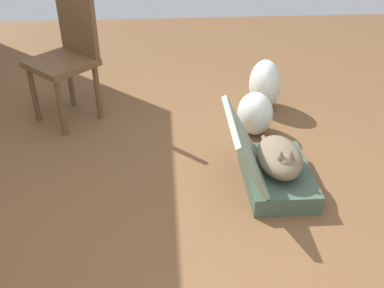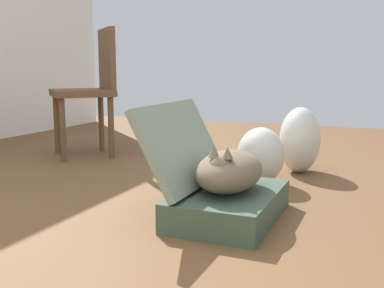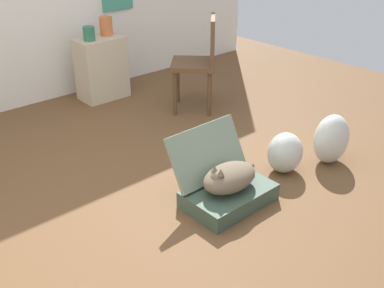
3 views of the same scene
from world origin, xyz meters
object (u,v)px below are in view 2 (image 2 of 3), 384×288
chair (91,86)px  plastic_bag_white (260,156)px  plastic_bag_clear (300,140)px  suitcase_base (229,205)px  cat (229,171)px

chair → plastic_bag_white: bearing=29.9°
plastic_bag_white → chair: bearing=75.5°
plastic_bag_white → plastic_bag_clear: (0.41, -0.15, 0.05)m
suitcase_base → cat: size_ratio=1.22×
suitcase_base → plastic_bag_white: 0.68m
cat → plastic_bag_clear: 1.09m
suitcase_base → cat: (-0.01, 0.00, 0.16)m
cat → chair: bearing=54.3°
cat → plastic_bag_clear: plastic_bag_clear is taller
suitcase_base → chair: bearing=54.5°
suitcase_base → plastic_bag_clear: plastic_bag_clear is taller
suitcase_base → chair: (1.03, 1.45, 0.47)m
suitcase_base → chair: size_ratio=0.65×
suitcase_base → plastic_bag_clear: 1.09m
suitcase_base → chair: 1.84m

